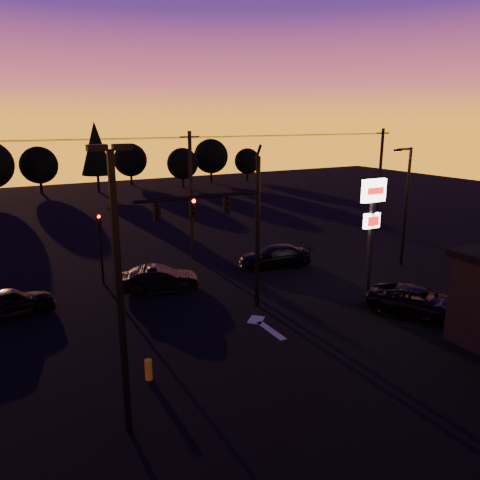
# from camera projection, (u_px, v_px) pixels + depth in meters

# --- Properties ---
(ground) EXTENTS (120.00, 120.00, 0.00)m
(ground) POSITION_uv_depth(u_px,v_px,m) (273.00, 341.00, 21.25)
(ground) COLOR black
(ground) RESTS_ON ground
(lane_arrow) EXTENTS (1.20, 3.10, 0.01)m
(lane_arrow) POSITION_uv_depth(u_px,v_px,m) (264.00, 325.00, 22.90)
(lane_arrow) COLOR beige
(lane_arrow) RESTS_ON ground
(traffic_signal_mast) EXTENTS (6.79, 0.52, 8.58)m
(traffic_signal_mast) POSITION_uv_depth(u_px,v_px,m) (230.00, 219.00, 23.35)
(traffic_signal_mast) COLOR black
(traffic_signal_mast) RESTS_ON ground
(secondary_signal) EXTENTS (0.30, 0.31, 4.35)m
(secondary_signal) POSITION_uv_depth(u_px,v_px,m) (100.00, 238.00, 27.95)
(secondary_signal) COLOR black
(secondary_signal) RESTS_ON ground
(parking_lot_light) EXTENTS (1.25, 0.30, 9.14)m
(parking_lot_light) POSITION_uv_depth(u_px,v_px,m) (119.00, 277.00, 13.89)
(parking_lot_light) COLOR black
(parking_lot_light) RESTS_ON ground
(pylon_sign) EXTENTS (1.50, 0.28, 6.80)m
(pylon_sign) POSITION_uv_depth(u_px,v_px,m) (372.00, 215.00, 24.54)
(pylon_sign) COLOR black
(pylon_sign) RESTS_ON ground
(streetlight) EXTENTS (1.55, 0.35, 8.00)m
(streetlight) POSITION_uv_depth(u_px,v_px,m) (405.00, 202.00, 31.27)
(streetlight) COLOR black
(streetlight) RESTS_ON ground
(utility_pole_1) EXTENTS (1.40, 0.26, 9.00)m
(utility_pole_1) POSITION_uv_depth(u_px,v_px,m) (191.00, 195.00, 32.90)
(utility_pole_1) COLOR black
(utility_pole_1) RESTS_ON ground
(utility_pole_2) EXTENTS (1.40, 0.26, 9.00)m
(utility_pole_2) POSITION_uv_depth(u_px,v_px,m) (380.00, 179.00, 41.27)
(utility_pole_2) COLOR black
(utility_pole_2) RESTS_ON ground
(power_wires) EXTENTS (36.00, 1.22, 0.07)m
(power_wires) POSITION_uv_depth(u_px,v_px,m) (190.00, 137.00, 31.90)
(power_wires) COLOR black
(power_wires) RESTS_ON ground
(bollard) EXTENTS (0.28, 0.28, 0.84)m
(bollard) POSITION_uv_depth(u_px,v_px,m) (149.00, 370.00, 18.05)
(bollard) COLOR gold
(bollard) RESTS_ON ground
(tree_3) EXTENTS (4.95, 4.95, 6.22)m
(tree_3) POSITION_uv_depth(u_px,v_px,m) (39.00, 165.00, 62.58)
(tree_3) COLOR black
(tree_3) RESTS_ON ground
(tree_4) EXTENTS (4.18, 4.18, 9.50)m
(tree_4) POSITION_uv_depth(u_px,v_px,m) (96.00, 148.00, 62.73)
(tree_4) COLOR black
(tree_4) RESTS_ON ground
(tree_5) EXTENTS (4.95, 4.95, 6.22)m
(tree_5) POSITION_uv_depth(u_px,v_px,m) (130.00, 160.00, 70.32)
(tree_5) COLOR black
(tree_5) RESTS_ON ground
(tree_6) EXTENTS (4.54, 4.54, 5.71)m
(tree_6) POSITION_uv_depth(u_px,v_px,m) (183.00, 164.00, 68.09)
(tree_6) COLOR black
(tree_6) RESTS_ON ground
(tree_7) EXTENTS (5.36, 5.36, 6.74)m
(tree_7) POSITION_uv_depth(u_px,v_px,m) (211.00, 156.00, 73.27)
(tree_7) COLOR black
(tree_7) RESTS_ON ground
(tree_8) EXTENTS (4.12, 4.12, 5.19)m
(tree_8) POSITION_uv_depth(u_px,v_px,m) (247.00, 161.00, 75.45)
(tree_8) COLOR black
(tree_8) RESTS_ON ground
(car_left) EXTENTS (4.61, 2.34, 1.51)m
(car_left) POSITION_uv_depth(u_px,v_px,m) (9.00, 303.00, 23.73)
(car_left) COLOR black
(car_left) RESTS_ON ground
(car_mid) EXTENTS (4.73, 2.76, 1.47)m
(car_mid) POSITION_uv_depth(u_px,v_px,m) (159.00, 279.00, 27.27)
(car_mid) COLOR black
(car_mid) RESTS_ON ground
(car_right) EXTENTS (5.32, 3.31, 1.44)m
(car_right) POSITION_uv_depth(u_px,v_px,m) (275.00, 256.00, 31.85)
(car_right) COLOR black
(car_right) RESTS_ON ground
(suv_parked) EXTENTS (4.46, 5.58, 1.41)m
(suv_parked) POSITION_uv_depth(u_px,v_px,m) (419.00, 302.00, 24.01)
(suv_parked) COLOR black
(suv_parked) RESTS_ON ground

